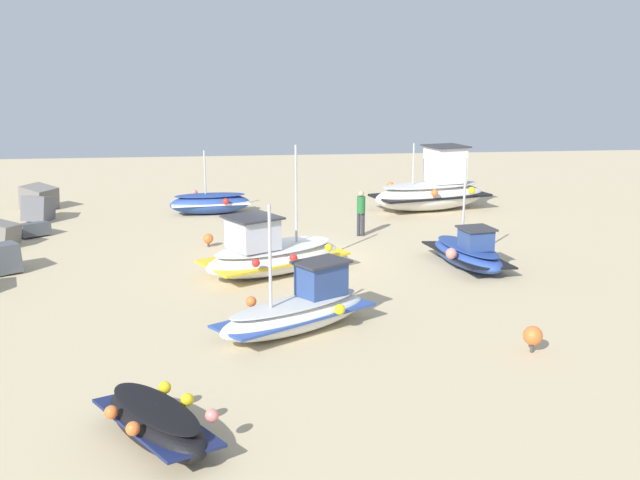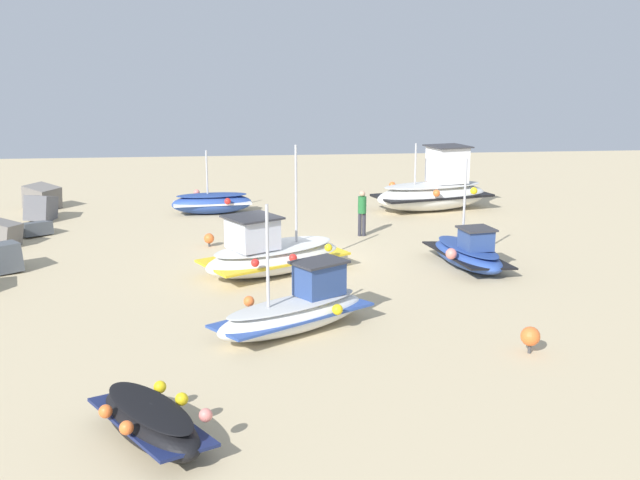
# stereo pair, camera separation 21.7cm
# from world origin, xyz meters

# --- Properties ---
(ground_plane) EXTENTS (56.73, 56.73, 0.00)m
(ground_plane) POSITION_xyz_m (0.00, 0.00, 0.00)
(ground_plane) COLOR #C6B289
(fishing_boat_0) EXTENTS (3.47, 5.72, 3.05)m
(fishing_boat_0) POSITION_xyz_m (7.79, -6.92, 0.91)
(fishing_boat_0) COLOR white
(fishing_boat_0) RESTS_ON ground_plane
(fishing_boat_1) EXTENTS (1.79, 3.63, 2.81)m
(fishing_boat_1) POSITION_xyz_m (8.04, 3.02, 0.49)
(fishing_boat_1) COLOR #2D4C9E
(fishing_boat_1) RESTS_ON ground_plane
(fishing_boat_2) EXTENTS (4.08, 5.15, 4.04)m
(fishing_boat_2) POSITION_xyz_m (-1.67, 0.84, 0.64)
(fishing_boat_2) COLOR white
(fishing_boat_2) RESTS_ON ground_plane
(fishing_boat_3) EXTENTS (4.03, 2.22, 3.55)m
(fishing_boat_3) POSITION_xyz_m (-1.64, -5.58, 0.47)
(fishing_boat_3) COLOR #2D4C9E
(fishing_boat_3) RESTS_ON ground_plane
(fishing_boat_4) EXTENTS (3.14, 2.58, 0.81)m
(fishing_boat_4) POSITION_xyz_m (-12.25, 3.45, 0.40)
(fishing_boat_4) COLOR black
(fishing_boat_4) RESTS_ON ground_plane
(fishing_boat_5) EXTENTS (3.56, 4.43, 3.35)m
(fishing_boat_5) POSITION_xyz_m (-6.92, 0.46, 0.54)
(fishing_boat_5) COLOR white
(fishing_boat_5) RESTS_ON ground_plane
(person_walking) EXTENTS (0.32, 0.32, 1.76)m
(person_walking) POSITION_xyz_m (3.08, -2.84, 1.02)
(person_walking) COLOR #2D2D38
(person_walking) RESTS_ON ground_plane
(mooring_buoy_0) EXTENTS (0.45, 0.45, 0.64)m
(mooring_buoy_0) POSITION_xyz_m (-9.00, -4.79, 0.41)
(mooring_buoy_0) COLOR #3F3F42
(mooring_buoy_0) RESTS_ON ground_plane
(mooring_buoy_1) EXTENTS (0.37, 0.37, 0.49)m
(mooring_buoy_1) POSITION_xyz_m (2.01, 2.94, 0.30)
(mooring_buoy_1) COLOR #3F3F42
(mooring_buoy_1) RESTS_ON ground_plane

